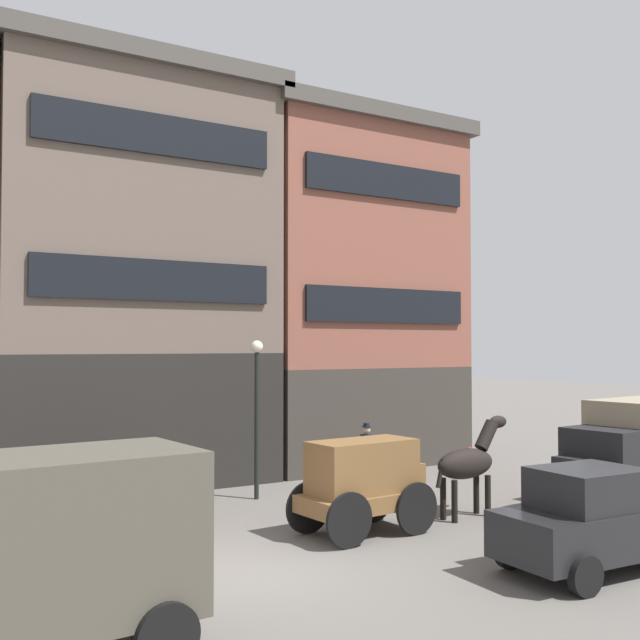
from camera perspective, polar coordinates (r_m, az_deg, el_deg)
ground_plane at (r=13.79m, az=-5.51°, el=-18.76°), size 120.00×120.00×0.00m
building_center_left at (r=23.32m, az=-14.78°, el=3.32°), size 8.26×6.48×12.14m
building_center_right at (r=26.50m, az=1.30°, el=2.26°), size 7.74×6.48×11.80m
cargo_wagon at (r=16.18m, az=3.41°, el=-12.07°), size 3.00×1.71×1.98m
draft_horse at (r=17.98m, az=11.29°, el=-10.62°), size 2.35×0.72×2.30m
delivery_truck_near at (r=10.24m, az=-21.04°, el=-16.31°), size 4.46×2.39×2.62m
delivery_truck_far at (r=20.24m, az=22.95°, el=-9.09°), size 4.48×2.45×2.62m
sedan_dark at (r=16.71m, az=-16.17°, el=-12.49°), size 3.72×1.89×1.83m
sedan_light at (r=14.42m, az=20.19°, el=-14.15°), size 3.77×1.99×1.83m
pedestrian_officer at (r=21.42m, az=3.59°, el=-10.03°), size 0.50×0.50×1.79m
streetlamp_curbside at (r=19.60m, az=-4.86°, el=-5.81°), size 0.32×0.32×4.12m
fire_hydrant_curbside at (r=24.07m, az=11.37°, el=-10.44°), size 0.24×0.24×0.83m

